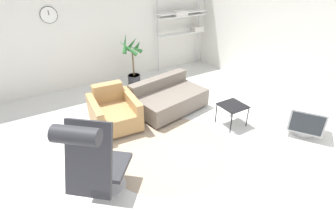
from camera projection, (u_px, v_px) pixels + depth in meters
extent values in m
plane|color=silver|center=(167.00, 140.00, 4.51)|extent=(12.00, 12.00, 0.00)
cube|color=silver|center=(100.00, 25.00, 6.10)|extent=(12.00, 0.06, 2.80)
cylinder|color=black|center=(49.00, 15.00, 5.43)|extent=(0.35, 0.01, 0.35)
cylinder|color=white|center=(49.00, 15.00, 5.43)|extent=(0.33, 0.02, 0.33)
cube|color=black|center=(48.00, 13.00, 5.39)|extent=(0.01, 0.01, 0.10)
cube|color=silver|center=(298.00, 35.00, 5.22)|extent=(0.06, 12.00, 2.80)
cylinder|color=tan|center=(165.00, 149.00, 4.29)|extent=(2.01, 2.01, 0.01)
cylinder|color=#BCBCC1|center=(110.00, 185.00, 3.59)|extent=(0.62, 0.62, 0.02)
cylinder|color=#BCBCC1|center=(109.00, 176.00, 3.51)|extent=(0.06, 0.06, 0.31)
cube|color=#2D2D33|center=(107.00, 165.00, 3.41)|extent=(0.75, 0.75, 0.06)
cube|color=#2D2D33|center=(88.00, 159.00, 2.84)|extent=(0.61, 0.60, 0.85)
cylinder|color=#2D2D33|center=(76.00, 135.00, 2.52)|extent=(0.48, 0.45, 0.19)
cube|color=silver|center=(116.00, 125.00, 4.87)|extent=(0.71, 0.79, 0.06)
cube|color=#AD8451|center=(115.00, 116.00, 4.78)|extent=(0.62, 0.94, 0.32)
cube|color=#AD8451|center=(108.00, 92.00, 4.90)|extent=(0.56, 0.22, 0.35)
cube|color=#AD8451|center=(132.00, 108.00, 4.86)|extent=(0.19, 0.91, 0.51)
cube|color=#AD8451|center=(96.00, 116.00, 4.60)|extent=(0.19, 0.91, 0.51)
cube|color=black|center=(170.00, 109.00, 5.41)|extent=(1.38, 0.96, 0.05)
cube|color=#70665B|center=(170.00, 100.00, 5.31)|extent=(1.54, 1.11, 0.35)
cube|color=#70665B|center=(159.00, 82.00, 5.40)|extent=(1.42, 0.44, 0.22)
cube|color=black|center=(233.00, 106.00, 4.75)|extent=(0.44, 0.44, 0.02)
cylinder|color=black|center=(231.00, 123.00, 4.61)|extent=(0.02, 0.02, 0.39)
cylinder|color=black|center=(247.00, 117.00, 4.79)|extent=(0.02, 0.02, 0.39)
cylinder|color=black|center=(216.00, 113.00, 4.91)|extent=(0.02, 0.02, 0.39)
cylinder|color=black|center=(232.00, 108.00, 5.09)|extent=(0.02, 0.02, 0.39)
cylinder|color=#B7B7B7|center=(303.00, 129.00, 4.68)|extent=(0.39, 0.39, 0.12)
cube|color=#B7B7B7|center=(307.00, 116.00, 4.55)|extent=(0.74, 0.75, 0.42)
cube|color=#282D33|center=(307.00, 124.00, 4.34)|extent=(0.28, 0.42, 0.36)
cylinder|color=#333338|center=(134.00, 80.00, 6.41)|extent=(0.30, 0.30, 0.27)
cylinder|color=#382819|center=(134.00, 75.00, 6.35)|extent=(0.27, 0.27, 0.02)
cylinder|color=brown|center=(133.00, 63.00, 6.20)|extent=(0.04, 0.04, 0.60)
cone|color=#2D6B33|center=(138.00, 45.00, 6.05)|extent=(0.13, 0.36, 0.33)
cone|color=#2D6B33|center=(132.00, 44.00, 6.09)|extent=(0.32, 0.22, 0.35)
cone|color=#2D6B33|center=(125.00, 43.00, 5.97)|extent=(0.29, 0.38, 0.43)
cone|color=#2D6B33|center=(128.00, 48.00, 5.82)|extent=(0.38, 0.41, 0.35)
cone|color=#2D6B33|center=(136.00, 49.00, 5.93)|extent=(0.34, 0.18, 0.25)
cylinder|color=#BCBCC1|center=(158.00, 35.00, 6.85)|extent=(0.03, 0.03, 1.97)
cylinder|color=#BCBCC1|center=(198.00, 29.00, 7.45)|extent=(0.03, 0.03, 1.97)
cube|color=white|center=(181.00, 33.00, 7.06)|extent=(1.38, 0.28, 0.02)
cube|color=white|center=(182.00, 16.00, 6.84)|extent=(1.38, 0.28, 0.02)
cube|color=white|center=(182.00, 12.00, 6.79)|extent=(1.38, 0.28, 0.02)
cube|color=beige|center=(197.00, 28.00, 7.25)|extent=(0.30, 0.24, 0.12)
cube|color=silver|center=(180.00, 13.00, 6.76)|extent=(0.37, 0.24, 0.13)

